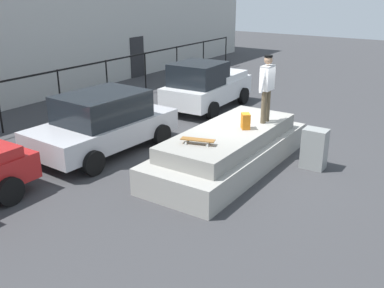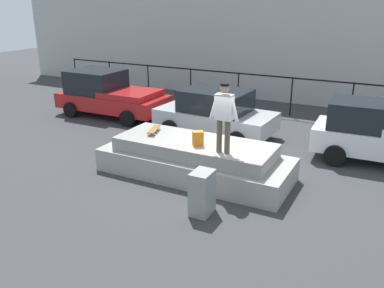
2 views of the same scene
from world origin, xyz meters
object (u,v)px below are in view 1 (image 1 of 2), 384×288
utility_box (314,149)px  backpack (246,121)px  skateboarder (267,84)px  skateboard (198,140)px  car_white_pickup_far (206,85)px  car_silver_sedan_mid (103,122)px

utility_box → backpack: bearing=119.9°
skateboarder → skateboard: (-2.43, 0.56, -0.93)m
backpack → car_white_pickup_far: 5.70m
car_silver_sedan_mid → utility_box: (2.13, -5.35, -0.34)m
skateboard → car_silver_sedan_mid: 3.46m
utility_box → car_white_pickup_far: bearing=57.8°
backpack → car_white_pickup_far: size_ratio=0.10×
backpack → skateboarder: bearing=130.3°
car_white_pickup_far → utility_box: bearing=-121.8°
skateboard → car_silver_sedan_mid: car_silver_sedan_mid is taller
skateboarder → car_silver_sedan_mid: 4.62m
skateboard → car_white_pickup_far: bearing=30.3°
car_white_pickup_far → utility_box: size_ratio=3.95×
car_silver_sedan_mid → backpack: bearing=-72.2°
car_white_pickup_far → skateboarder: bearing=-130.7°
skateboard → backpack: bearing=-13.3°
skateboarder → car_silver_sedan_mid: size_ratio=0.41×
utility_box → car_silver_sedan_mid: bearing=111.3°
backpack → utility_box: size_ratio=0.38×
skateboarder → backpack: skateboarder is taller
backpack → skateboard: bearing=-51.1°
car_silver_sedan_mid → car_white_pickup_far: 5.45m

